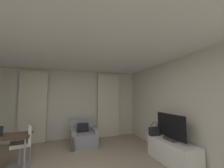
% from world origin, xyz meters
% --- Properties ---
extents(wall_window, '(5.12, 0.06, 2.60)m').
position_xyz_m(wall_window, '(0.00, 3.03, 1.30)').
color(wall_window, beige).
rests_on(wall_window, ground).
extents(wall_right, '(0.06, 6.12, 2.60)m').
position_xyz_m(wall_right, '(2.53, 0.00, 1.30)').
color(wall_right, beige).
rests_on(wall_right, ground).
extents(ceiling, '(5.12, 6.12, 0.06)m').
position_xyz_m(ceiling, '(0.00, 0.00, 2.63)').
color(ceiling, white).
rests_on(ceiling, wall_left).
extents(curtain_left_panel, '(0.90, 0.06, 2.50)m').
position_xyz_m(curtain_left_panel, '(-1.38, 2.90, 1.25)').
color(curtain_left_panel, beige).
rests_on(curtain_left_panel, ground).
extents(curtain_right_panel, '(0.90, 0.06, 2.50)m').
position_xyz_m(curtain_right_panel, '(1.38, 2.90, 1.25)').
color(curtain_right_panel, beige).
rests_on(curtain_right_panel, ground).
extents(armchair, '(0.85, 0.87, 0.79)m').
position_xyz_m(armchair, '(0.30, 2.16, 0.27)').
color(armchair, gray).
rests_on(armchair, ground).
extents(desk_chair, '(0.49, 0.49, 0.88)m').
position_xyz_m(desk_chair, '(-1.20, 1.20, 0.39)').
color(desk_chair, gray).
rests_on(desk_chair, ground).
extents(tv_console, '(0.51, 1.33, 0.53)m').
position_xyz_m(tv_console, '(2.21, 0.26, 0.27)').
color(tv_console, white).
rests_on(tv_console, ground).
extents(tv_flatscreen, '(0.20, 0.95, 0.63)m').
position_xyz_m(tv_flatscreen, '(2.21, 0.28, 0.83)').
color(tv_flatscreen, '#333338').
rests_on(tv_flatscreen, tv_console).
extents(handbag_primary, '(0.30, 0.14, 0.37)m').
position_xyz_m(handbag_primary, '(2.08, 0.76, 0.65)').
color(handbag_primary, black).
rests_on(handbag_primary, tv_console).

